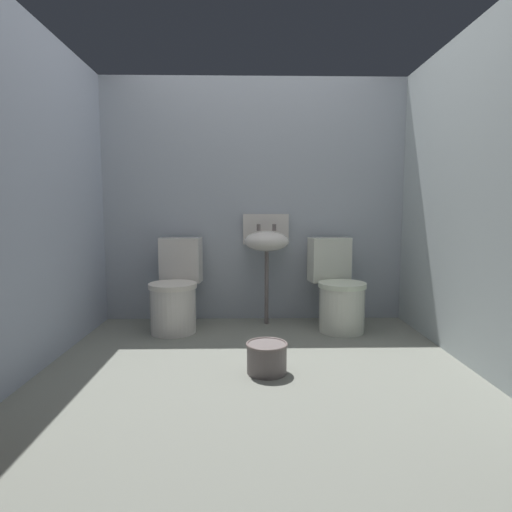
{
  "coord_description": "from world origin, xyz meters",
  "views": [
    {
      "loc": [
        -0.06,
        -2.63,
        1.02
      ],
      "look_at": [
        0.0,
        0.31,
        0.7
      ],
      "focal_mm": 29.15,
      "sensor_mm": 36.0,
      "label": 1
    }
  ],
  "objects_px": {
    "bucket": "(267,357)",
    "toilet_right": "(338,292)",
    "sink": "(267,241)",
    "toilet_left": "(176,293)"
  },
  "relations": [
    {
      "from": "bucket",
      "to": "toilet_right",
      "type": "bearing_deg",
      "value": 56.07
    },
    {
      "from": "sink",
      "to": "bucket",
      "type": "xyz_separation_m",
      "value": [
        -0.05,
        -1.17,
        -0.65
      ]
    },
    {
      "from": "toilet_left",
      "to": "bucket",
      "type": "bearing_deg",
      "value": 131.82
    },
    {
      "from": "sink",
      "to": "bucket",
      "type": "relative_size",
      "value": 3.7
    },
    {
      "from": "sink",
      "to": "bucket",
      "type": "distance_m",
      "value": 1.34
    },
    {
      "from": "toilet_left",
      "to": "bucket",
      "type": "distance_m",
      "value": 1.25
    },
    {
      "from": "bucket",
      "to": "sink",
      "type": "bearing_deg",
      "value": 87.56
    },
    {
      "from": "toilet_right",
      "to": "sink",
      "type": "xyz_separation_m",
      "value": [
        -0.61,
        0.19,
        0.43
      ]
    },
    {
      "from": "sink",
      "to": "bucket",
      "type": "bearing_deg",
      "value": -92.44
    },
    {
      "from": "toilet_left",
      "to": "toilet_right",
      "type": "bearing_deg",
      "value": -175.14
    }
  ]
}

